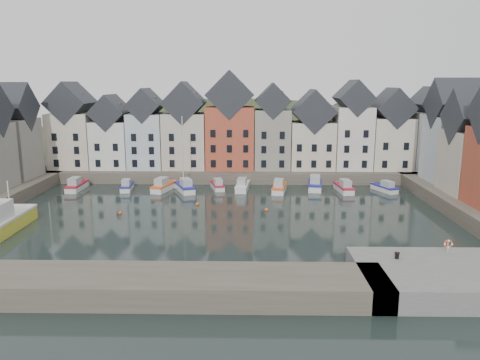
{
  "coord_description": "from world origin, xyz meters",
  "views": [
    {
      "loc": [
        3.5,
        -58.18,
        17.57
      ],
      "look_at": [
        2.29,
        6.0,
        4.18
      ],
      "focal_mm": 35.0,
      "sensor_mm": 36.0,
      "label": 1
    }
  ],
  "objects_px": {
    "large_vessel": "(0,222)",
    "mooring_bollard": "(397,255)",
    "life_ring_post": "(448,244)",
    "boat_d": "(185,187)",
    "boat_a": "(77,186)"
  },
  "relations": [
    {
      "from": "boat_d",
      "to": "life_ring_post",
      "type": "distance_m",
      "value": 44.18
    },
    {
      "from": "mooring_bollard",
      "to": "life_ring_post",
      "type": "relative_size",
      "value": 0.43
    },
    {
      "from": "boat_d",
      "to": "life_ring_post",
      "type": "bearing_deg",
      "value": -70.6
    },
    {
      "from": "large_vessel",
      "to": "life_ring_post",
      "type": "height_order",
      "value": "large_vessel"
    },
    {
      "from": "boat_a",
      "to": "mooring_bollard",
      "type": "bearing_deg",
      "value": -39.84
    },
    {
      "from": "boat_a",
      "to": "life_ring_post",
      "type": "bearing_deg",
      "value": -35.46
    },
    {
      "from": "mooring_bollard",
      "to": "boat_a",
      "type": "bearing_deg",
      "value": 139.95
    },
    {
      "from": "boat_d",
      "to": "large_vessel",
      "type": "relative_size",
      "value": 1.05
    },
    {
      "from": "large_vessel",
      "to": "boat_a",
      "type": "bearing_deg",
      "value": 87.41
    },
    {
      "from": "mooring_bollard",
      "to": "life_ring_post",
      "type": "distance_m",
      "value": 5.38
    },
    {
      "from": "boat_d",
      "to": "mooring_bollard",
      "type": "xyz_separation_m",
      "value": [
        23.93,
        -34.7,
        1.5
      ]
    },
    {
      "from": "large_vessel",
      "to": "mooring_bollard",
      "type": "height_order",
      "value": "large_vessel"
    },
    {
      "from": "large_vessel",
      "to": "mooring_bollard",
      "type": "distance_m",
      "value": 44.62
    },
    {
      "from": "boat_d",
      "to": "large_vessel",
      "type": "height_order",
      "value": "boat_d"
    },
    {
      "from": "boat_d",
      "to": "life_ring_post",
      "type": "xyz_separation_m",
      "value": [
        29.07,
        -33.21,
        2.05
      ]
    }
  ]
}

